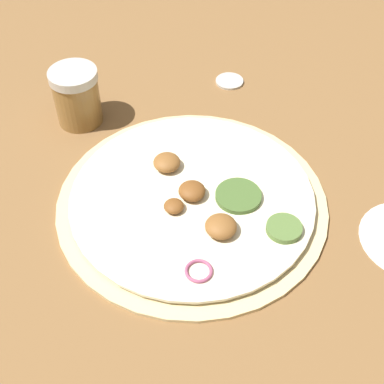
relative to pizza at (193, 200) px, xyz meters
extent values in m
plane|color=brown|center=(0.00, 0.00, -0.01)|extent=(3.00, 3.00, 0.00)
cylinder|color=beige|center=(0.00, 0.00, 0.00)|extent=(0.32, 0.32, 0.01)
cylinder|color=#EFE5C1|center=(0.00, 0.00, 0.00)|extent=(0.29, 0.29, 0.00)
ellipsoid|color=brown|center=(-0.02, 0.05, 0.01)|extent=(0.03, 0.03, 0.02)
cylinder|color=#47662D|center=(0.05, -0.01, 0.01)|extent=(0.05, 0.05, 0.01)
cylinder|color=#567538|center=(0.08, -0.07, 0.01)|extent=(0.04, 0.04, 0.01)
torus|color=#A34C70|center=(-0.02, -0.10, 0.01)|extent=(0.03, 0.03, 0.00)
ellipsoid|color=brown|center=(0.02, -0.06, 0.01)|extent=(0.04, 0.04, 0.02)
ellipsoid|color=brown|center=(-0.03, -0.01, 0.01)|extent=(0.02, 0.02, 0.01)
ellipsoid|color=brown|center=(0.00, 0.01, 0.01)|extent=(0.03, 0.03, 0.02)
cylinder|color=olive|center=(-0.11, 0.19, 0.03)|extent=(0.06, 0.06, 0.07)
cylinder|color=beige|center=(-0.11, 0.19, 0.07)|extent=(0.06, 0.06, 0.01)
cylinder|color=beige|center=(0.11, 0.22, 0.00)|extent=(0.04, 0.04, 0.01)
camera|label=1|loc=(-0.10, -0.41, 0.46)|focal=50.00mm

